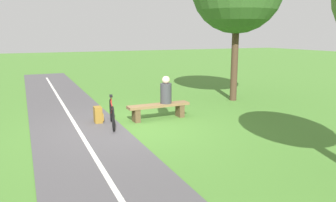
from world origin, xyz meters
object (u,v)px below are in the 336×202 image
at_px(person_seated, 166,91).
at_px(bicycle, 112,114).
at_px(bench, 159,108).
at_px(backpack, 98,115).

xyz_separation_m(person_seated, bicycle, (1.73, 0.16, -0.48)).
xyz_separation_m(bench, backpack, (1.77, -0.33, -0.10)).
relative_size(person_seated, bicycle, 0.49).
relative_size(bicycle, backpack, 3.52).
bearing_deg(person_seated, bench, -0.00).
bearing_deg(person_seated, bicycle, 4.41).
height_order(person_seated, backpack, person_seated).
relative_size(person_seated, backpack, 1.74).
relative_size(bench, bicycle, 1.15).
bearing_deg(bench, backpack, -11.41).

